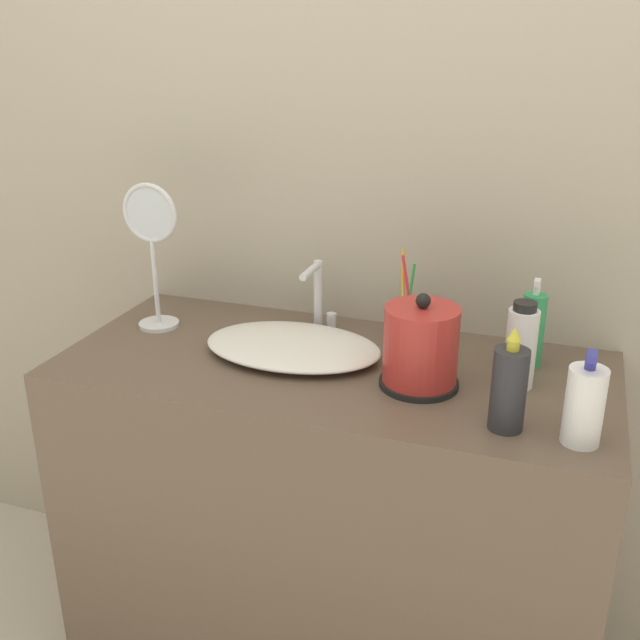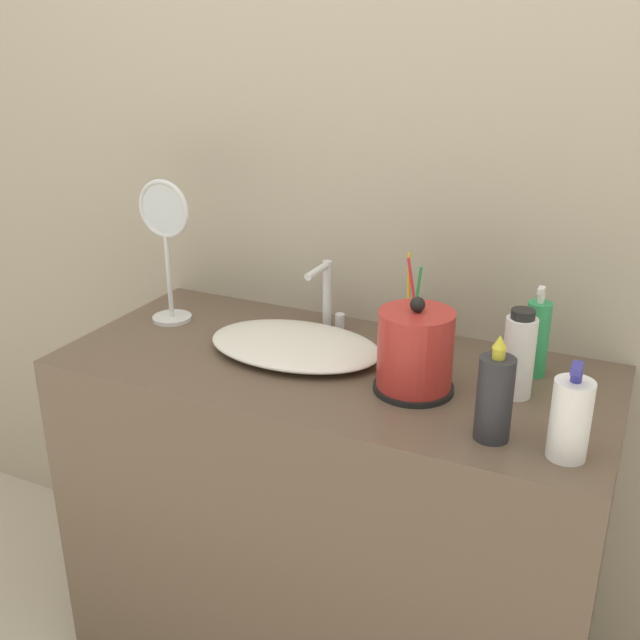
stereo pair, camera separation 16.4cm
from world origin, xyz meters
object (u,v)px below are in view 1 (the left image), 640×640
Objects in this scene: faucet at (318,293)px; lotion_bottle at (532,329)px; hand_cream_bottle at (521,346)px; toothbrush_cup at (407,322)px; mouthwash_bottle at (584,405)px; vanity_mirror at (152,244)px; shampoo_bottle at (509,388)px; electric_kettle at (421,350)px.

faucet is 0.51m from lotion_bottle.
hand_cream_bottle is at bearing -17.59° from faucet.
faucet is at bearing 179.21° from toothbrush_cup.
toothbrush_cup is (0.22, -0.00, -0.05)m from faucet.
lotion_bottle is at bearing -4.82° from faucet.
faucet is 0.94× the size of mouthwash_bottle.
lotion_bottle reaches higher than faucet.
mouthwash_bottle reaches higher than faucet.
vanity_mirror is at bearing 177.13° from hand_cream_bottle.
lotion_bottle is 0.99× the size of shampoo_bottle.
lotion_bottle is at bearing -7.90° from toothbrush_cup.
electric_kettle is 0.21m from hand_cream_bottle.
lotion_bottle is at bearing 82.63° from hand_cream_bottle.
lotion_bottle reaches higher than mouthwash_bottle.
electric_kettle is at bearing 147.48° from shampoo_bottle.
hand_cream_bottle reaches higher than faucet.
hand_cream_bottle is at bearing -97.37° from lotion_bottle.
faucet is 0.38m from electric_kettle.
lotion_bottle is 0.30m from shampoo_bottle.
lotion_bottle is at bearing 41.04° from electric_kettle.
faucet is at bearing 162.41° from hand_cream_bottle.
mouthwash_bottle is at bearing -56.81° from hand_cream_bottle.
electric_kettle is 0.71m from vanity_mirror.
hand_cream_bottle is (0.27, -0.15, 0.04)m from toothbrush_cup.
toothbrush_cup reaches higher than electric_kettle.
shampoo_bottle is at bearing -14.92° from vanity_mirror.
electric_kettle is (0.30, -0.22, -0.01)m from faucet.
hand_cream_bottle is (-0.01, -0.11, 0.00)m from lotion_bottle.
vanity_mirror is (-0.38, -0.11, 0.12)m from faucet.
faucet is 0.52m from hand_cream_bottle.
electric_kettle is 1.00× the size of shampoo_bottle.
hand_cream_bottle reaches higher than mouthwash_bottle.
hand_cream_bottle is at bearing 88.75° from shampoo_bottle.
hand_cream_bottle is (0.00, 0.19, 0.01)m from shampoo_bottle.
toothbrush_cup reaches higher than hand_cream_bottle.
electric_kettle reaches higher than lotion_bottle.
faucet is 0.48× the size of vanity_mirror.
faucet is at bearing 150.43° from mouthwash_bottle.
electric_kettle reaches higher than faucet.
lotion_bottle is 1.10× the size of mouthwash_bottle.
toothbrush_cup is 0.63× the size of vanity_mirror.
lotion_bottle is 0.90m from vanity_mirror.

